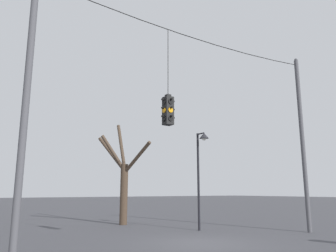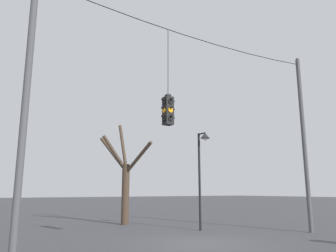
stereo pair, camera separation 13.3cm
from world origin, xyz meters
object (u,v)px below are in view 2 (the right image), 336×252
at_px(utility_pole_right, 304,141).
at_px(street_lamp, 203,156).
at_px(utility_pole_left, 25,104).
at_px(traffic_light_over_intersection, 168,110).
at_px(bare_tree, 124,177).

bearing_deg(utility_pole_right, street_lamp, 140.95).
relative_size(utility_pole_left, utility_pole_right, 1.00).
bearing_deg(street_lamp, traffic_light_over_intersection, -142.41).
relative_size(utility_pole_left, bare_tree, 1.41).
relative_size(utility_pole_right, traffic_light_over_intersection, 2.31).
xyz_separation_m(traffic_light_over_intersection, bare_tree, (2.20, 8.49, -2.20)).
distance_m(utility_pole_right, traffic_light_over_intersection, 8.33).
bearing_deg(utility_pole_left, traffic_light_over_intersection, 0.00).
distance_m(utility_pole_left, utility_pole_right, 13.38).
height_order(utility_pole_left, utility_pole_right, same).
distance_m(traffic_light_over_intersection, street_lamp, 5.53).
bearing_deg(street_lamp, bare_tree, 111.67).
bearing_deg(utility_pole_left, bare_tree, 49.46).
bearing_deg(street_lamp, utility_pole_left, -160.59).
height_order(utility_pole_right, traffic_light_over_intersection, utility_pole_right).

